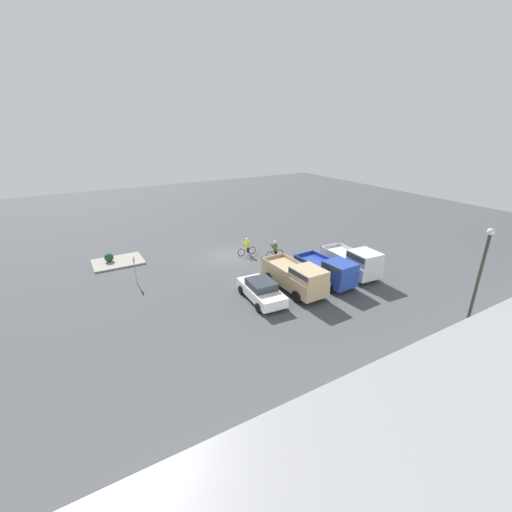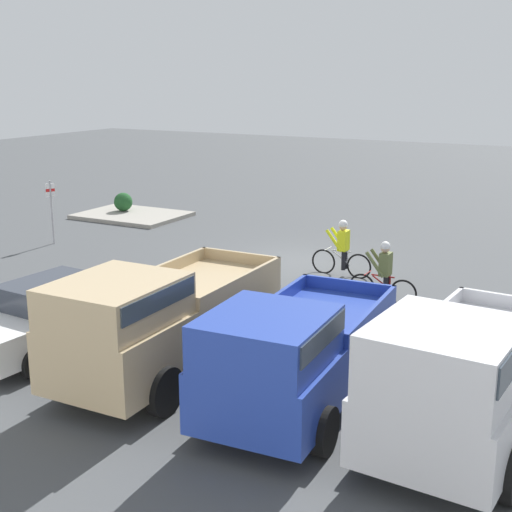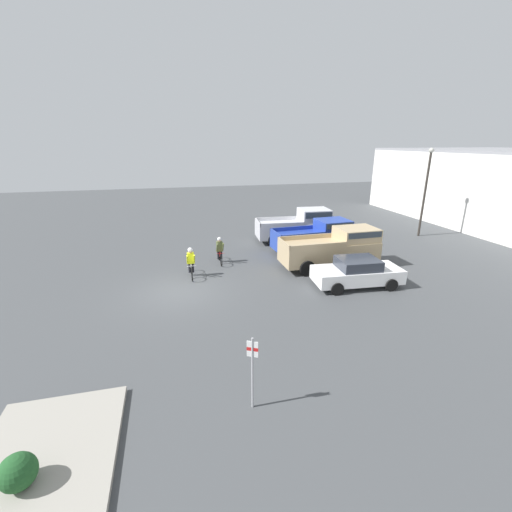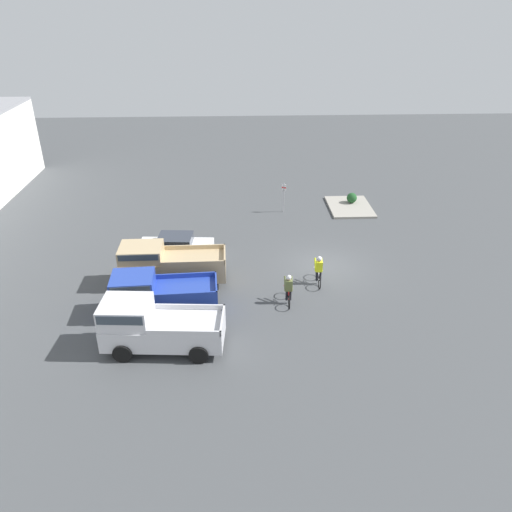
% 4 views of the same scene
% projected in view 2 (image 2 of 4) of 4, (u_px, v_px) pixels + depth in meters
% --- Properties ---
extents(ground_plane, '(80.00, 80.00, 0.00)m').
position_uv_depth(ground_plane, '(294.00, 262.00, 21.61)').
color(ground_plane, '#424447').
extents(pickup_truck_0, '(2.52, 5.30, 2.29)m').
position_uv_depth(pickup_truck_0, '(464.00, 375.00, 10.71)').
color(pickup_truck_0, silver).
rests_on(pickup_truck_0, ground_plane).
extents(pickup_truck_1, '(2.36, 5.06, 2.06)m').
position_uv_depth(pickup_truck_1, '(294.00, 352.00, 11.86)').
color(pickup_truck_1, '#233D9E').
rests_on(pickup_truck_1, ground_plane).
extents(pickup_truck_2, '(2.23, 5.51, 2.21)m').
position_uv_depth(pickup_truck_2, '(160.00, 318.00, 13.24)').
color(pickup_truck_2, tan).
rests_on(pickup_truck_2, ground_plane).
extents(sedan_0, '(2.19, 4.40, 1.43)m').
position_uv_depth(sedan_0, '(56.00, 314.00, 14.80)').
color(sedan_0, white).
rests_on(sedan_0, ground_plane).
extents(cyclist_0, '(1.81, 0.46, 1.63)m').
position_uv_depth(cyclist_0, '(342.00, 248.00, 20.00)').
color(cyclist_0, black).
rests_on(cyclist_0, ground_plane).
extents(cyclist_1, '(1.78, 0.46, 1.60)m').
position_uv_depth(cyclist_1, '(384.00, 272.00, 17.64)').
color(cyclist_1, black).
rests_on(cyclist_1, ground_plane).
extents(fire_lane_sign, '(0.16, 0.28, 2.14)m').
position_uv_depth(fire_lane_sign, '(51.00, 206.00, 23.67)').
color(fire_lane_sign, '#9E9EA3').
rests_on(fire_lane_sign, ground_plane).
extents(curb_island, '(4.06, 3.02, 0.15)m').
position_uv_depth(curb_island, '(132.00, 215.00, 28.38)').
color(curb_island, gray).
rests_on(curb_island, ground_plane).
extents(shrub, '(0.74, 0.74, 0.74)m').
position_uv_depth(shrub, '(123.00, 202.00, 28.77)').
color(shrub, '#1E4C23').
rests_on(shrub, curb_island).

